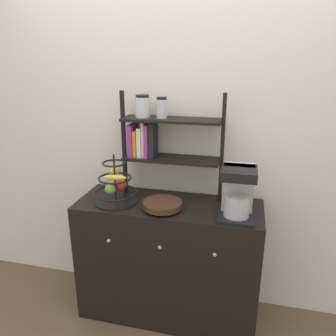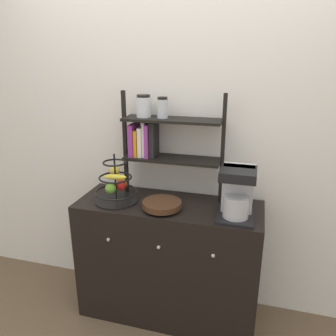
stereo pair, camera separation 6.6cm
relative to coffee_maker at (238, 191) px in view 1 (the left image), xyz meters
The scene contains 7 objects.
ground_plane 1.13m from the coffee_maker, 158.83° to the right, with size 12.00×12.00×0.00m, color brown.
wall_back 0.62m from the coffee_maker, 143.58° to the left, with size 7.00×0.05×2.60m, color silver.
sideboard 0.74m from the coffee_maker, behind, with size 1.23×0.47×0.87m.
coffee_maker is the anchor object (origin of this frame).
fruit_stand 0.80m from the coffee_maker, behind, with size 0.29×0.29×0.33m.
wooden_bowl 0.48m from the coffee_maker, behind, with size 0.25×0.25×0.05m.
shelf_hutch 0.65m from the coffee_maker, 161.49° to the left, with size 0.70×0.20×0.72m.
Camera 1 is at (0.47, -1.71, 1.79)m, focal length 35.00 mm.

